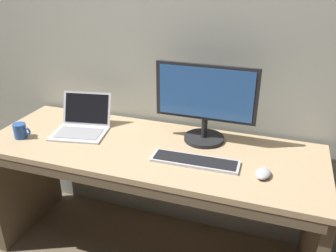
# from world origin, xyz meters

# --- Properties ---
(ground_plane) EXTENTS (14.00, 14.00, 0.00)m
(ground_plane) POSITION_xyz_m (0.00, 0.00, 0.00)
(ground_plane) COLOR brown
(desk) EXTENTS (1.87, 0.67, 0.76)m
(desk) POSITION_xyz_m (0.00, -0.01, 0.54)
(desk) COLOR tan
(desk) RESTS_ON ground
(laptop_silver) EXTENTS (0.35, 0.36, 0.20)m
(laptop_silver) POSITION_xyz_m (-0.46, 0.06, 0.81)
(laptop_silver) COLOR silver
(laptop_silver) RESTS_ON desk
(external_monitor) EXTENTS (0.56, 0.23, 0.44)m
(external_monitor) POSITION_xyz_m (0.26, 0.16, 0.99)
(external_monitor) COLOR black
(external_monitor) RESTS_ON desk
(wired_keyboard) EXTENTS (0.45, 0.13, 0.02)m
(wired_keyboard) POSITION_xyz_m (0.28, -0.09, 0.77)
(wired_keyboard) COLOR #BCBCC1
(wired_keyboard) RESTS_ON desk
(computer_mouse) EXTENTS (0.09, 0.11, 0.04)m
(computer_mouse) POSITION_xyz_m (0.62, -0.11, 0.78)
(computer_mouse) COLOR #B7B7BC
(computer_mouse) RESTS_ON desk
(coffee_mug) EXTENTS (0.11, 0.07, 0.09)m
(coffee_mug) POSITION_xyz_m (-0.74, -0.14, 0.81)
(coffee_mug) COLOR #28519E
(coffee_mug) RESTS_ON desk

